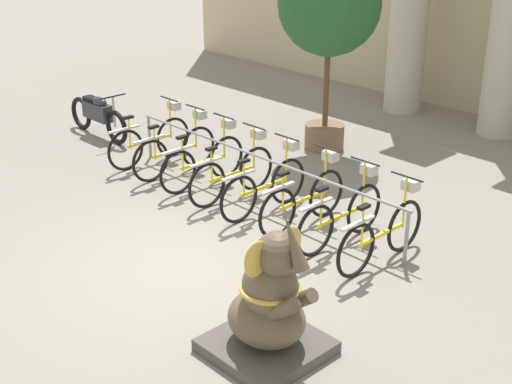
% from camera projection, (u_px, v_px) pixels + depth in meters
% --- Properties ---
extents(ground_plane, '(60.00, 60.00, 0.00)m').
position_uv_depth(ground_plane, '(192.00, 264.00, 9.06)').
color(ground_plane, gray).
extents(bike_rack, '(5.56, 0.05, 0.77)m').
position_uv_depth(bike_rack, '(256.00, 163.00, 10.62)').
color(bike_rack, gray).
rests_on(bike_rack, ground_plane).
extents(bicycle_0, '(0.48, 1.71, 1.07)m').
position_uv_depth(bicycle_0, '(151.00, 139.00, 12.27)').
color(bicycle_0, black).
rests_on(bicycle_0, ground_plane).
extents(bicycle_1, '(0.48, 1.71, 1.07)m').
position_uv_depth(bicycle_1, '(176.00, 150.00, 11.80)').
color(bicycle_1, black).
rests_on(bicycle_1, ground_plane).
extents(bicycle_2, '(0.48, 1.71, 1.07)m').
position_uv_depth(bicycle_2, '(204.00, 160.00, 11.33)').
color(bicycle_2, black).
rests_on(bicycle_2, ground_plane).
extents(bicycle_3, '(0.48, 1.71, 1.07)m').
position_uv_depth(bicycle_3, '(234.00, 172.00, 10.85)').
color(bicycle_3, black).
rests_on(bicycle_3, ground_plane).
extents(bicycle_4, '(0.48, 1.71, 1.07)m').
position_uv_depth(bicycle_4, '(266.00, 185.00, 10.38)').
color(bicycle_4, black).
rests_on(bicycle_4, ground_plane).
extents(bicycle_5, '(0.48, 1.71, 1.07)m').
position_uv_depth(bicycle_5, '(304.00, 198.00, 9.94)').
color(bicycle_5, black).
rests_on(bicycle_5, ground_plane).
extents(bicycle_6, '(0.48, 1.71, 1.07)m').
position_uv_depth(bicycle_6, '(342.00, 214.00, 9.46)').
color(bicycle_6, black).
rests_on(bicycle_6, ground_plane).
extents(bicycle_7, '(0.48, 1.71, 1.07)m').
position_uv_depth(bicycle_7, '(383.00, 232.00, 8.95)').
color(bicycle_7, black).
rests_on(bicycle_7, ground_plane).
extents(elephant_statue, '(1.09, 1.09, 1.67)m').
position_uv_depth(elephant_statue, '(270.00, 306.00, 7.10)').
color(elephant_statue, '#4C4742').
rests_on(elephant_statue, ground_plane).
extents(motorcycle, '(1.90, 0.55, 0.92)m').
position_uv_depth(motorcycle, '(98.00, 114.00, 13.56)').
color(motorcycle, black).
rests_on(motorcycle, ground_plane).
extents(potted_tree, '(1.79, 1.79, 3.49)m').
position_uv_depth(potted_tree, '(329.00, 9.00, 12.15)').
color(potted_tree, brown).
rests_on(potted_tree, ground_plane).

